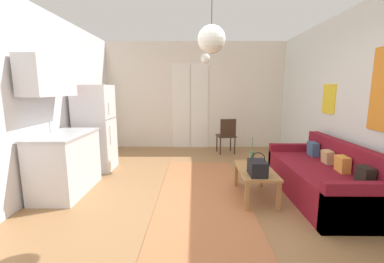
# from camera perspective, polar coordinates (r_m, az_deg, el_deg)

# --- Properties ---
(ground_plane) EXTENTS (5.26, 7.67, 0.10)m
(ground_plane) POSITION_cam_1_polar(r_m,az_deg,el_deg) (3.56, 0.93, -17.38)
(ground_plane) COLOR #996D44
(wall_back) EXTENTS (4.86, 0.13, 2.78)m
(wall_back) POSITION_cam_1_polar(r_m,az_deg,el_deg) (6.76, 0.70, 8.06)
(wall_back) COLOR silver
(wall_back) RESTS_ON ground_plane
(wall_left) EXTENTS (0.12, 7.27, 2.78)m
(wall_left) POSITION_cam_1_polar(r_m,az_deg,el_deg) (3.96, -36.13, 5.22)
(wall_left) COLOR silver
(wall_left) RESTS_ON ground_plane
(area_rug) EXTENTS (1.29, 3.63, 0.01)m
(area_rug) POSITION_cam_1_polar(r_m,az_deg,el_deg) (3.76, 2.42, -14.98)
(area_rug) COLOR #B26B42
(area_rug) RESTS_ON ground_plane
(couch) EXTENTS (0.87, 2.01, 0.81)m
(couch) POSITION_cam_1_polar(r_m,az_deg,el_deg) (4.18, 27.77, -9.52)
(couch) COLOR maroon
(couch) RESTS_ON ground_plane
(coffee_table) EXTENTS (0.49, 0.92, 0.43)m
(coffee_table) POSITION_cam_1_polar(r_m,az_deg,el_deg) (3.78, 14.26, -9.18)
(coffee_table) COLOR #A87542
(coffee_table) RESTS_ON ground_plane
(bamboo_vase) EXTENTS (0.07, 0.07, 0.41)m
(bamboo_vase) POSITION_cam_1_polar(r_m,az_deg,el_deg) (4.02, 13.48, -5.69)
(bamboo_vase) COLOR #47704C
(bamboo_vase) RESTS_ON coffee_table
(handbag) EXTENTS (0.22, 0.31, 0.31)m
(handbag) POSITION_cam_1_polar(r_m,az_deg,el_deg) (3.49, 14.68, -7.98)
(handbag) COLOR black
(handbag) RESTS_ON coffee_table
(refrigerator) EXTENTS (0.67, 0.62, 1.65)m
(refrigerator) POSITION_cam_1_polar(r_m,az_deg,el_deg) (5.19, -21.17, 0.73)
(refrigerator) COLOR white
(refrigerator) RESTS_ON ground_plane
(kitchen_counter) EXTENTS (0.64, 1.17, 2.02)m
(kitchen_counter) POSITION_cam_1_polar(r_m,az_deg,el_deg) (4.24, -27.41, -2.69)
(kitchen_counter) COLOR silver
(kitchen_counter) RESTS_ON ground_plane
(accent_chair) EXTENTS (0.48, 0.46, 0.87)m
(accent_chair) POSITION_cam_1_polar(r_m,az_deg,el_deg) (6.15, 7.90, -0.59)
(accent_chair) COLOR #382619
(accent_chair) RESTS_ON ground_plane
(pendant_lamp_near) EXTENTS (0.30, 0.30, 0.84)m
(pendant_lamp_near) POSITION_cam_1_polar(r_m,az_deg,el_deg) (2.85, 4.46, 20.20)
(pendant_lamp_near) COLOR black
(pendant_lamp_far) EXTENTS (0.20, 0.20, 0.70)m
(pendant_lamp_far) POSITION_cam_1_polar(r_m,az_deg,el_deg) (5.32, 3.06, 16.28)
(pendant_lamp_far) COLOR black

